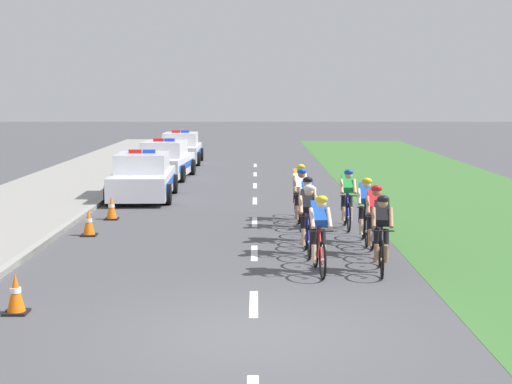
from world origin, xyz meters
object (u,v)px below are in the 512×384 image
Objects in this scene: traffic_cone_near at (112,208)px; traffic_cone_mid at (89,223)px; cyclist_eighth at (348,198)px; police_car_third at (181,149)px; cyclist_sixth at (366,209)px; cyclist_ninth at (299,191)px; cyclist_fifth at (308,208)px; traffic_cone_far at (16,294)px; cyclist_seventh at (301,197)px; cyclist_third at (308,218)px; cyclist_lead at (319,233)px; cyclist_fourth at (375,218)px; police_car_nearest at (143,178)px; cyclist_second at (382,232)px; police_car_second at (165,161)px.

traffic_cone_mid is (-0.10, -2.39, 0.00)m from traffic_cone_near.
police_car_third reaches higher than cyclist_eighth.
cyclist_sixth is 0.39× the size of police_car_third.
police_car_third is (-4.78, 16.76, -0.11)m from cyclist_ninth.
cyclist_fifth and cyclist_eighth have the same top height.
cyclist_seventh is at bearing 57.94° from traffic_cone_far.
traffic_cone_near is (-6.35, 3.34, -0.48)m from cyclist_sixth.
cyclist_third and cyclist_eighth have the same top height.
cyclist_fourth is at bearing 51.92° from cyclist_lead.
traffic_cone_mid is (-0.36, -19.09, -0.37)m from police_car_third.
cyclist_seventh is 7.12m from police_car_nearest.
cyclist_ninth is (-1.21, 6.18, 0.00)m from cyclist_second.
cyclist_seventh is 2.69× the size of traffic_cone_mid.
cyclist_sixth is at bearing -8.34° from traffic_cone_mid.
police_car_third reaches higher than cyclist_fifth.
cyclist_lead is 1.00× the size of cyclist_third.
cyclist_fifth is 1.00× the size of cyclist_ninth.
cyclist_second is 5.16m from cyclist_seventh.
cyclist_sixth reaches higher than traffic_cone_mid.
cyclist_lead is 11.42m from police_car_nearest.
police_car_second is at bearing 114.39° from cyclist_sixth.
cyclist_third is 1.00× the size of cyclist_fifth.
cyclist_fifth and cyclist_sixth have the same top height.
cyclist_ninth is at bearing 89.12° from cyclist_third.
police_car_second is at bearing 107.79° from cyclist_third.
cyclist_second is 2.68× the size of traffic_cone_mid.
cyclist_lead is at bearing -177.92° from cyclist_second.
police_car_third is 19.09m from traffic_cone_mid.
cyclist_third is 0.39× the size of police_car_third.
cyclist_third is (-0.10, 1.71, 0.00)m from cyclist_lead.
cyclist_ninth is at bearing 61.32° from traffic_cone_far.
cyclist_fifth and cyclist_ninth have the same top height.
police_car_second reaches higher than cyclist_second.
cyclist_seventh is at bearing -13.89° from traffic_cone_near.
traffic_cone_far is at bearing -90.37° from police_car_nearest.
police_car_nearest is at bearing 86.30° from traffic_cone_near.
cyclist_sixth is at bearing -9.83° from cyclist_fifth.
police_car_second is (-4.78, 10.16, -0.11)m from cyclist_ninth.
police_car_second is (-6.10, 14.73, -0.11)m from cyclist_fourth.
cyclist_seventh is 0.39× the size of police_car_third.
traffic_cone_mid is (-6.46, 2.25, -0.48)m from cyclist_fourth.
police_car_nearest is 6.48m from traffic_cone_mid.
cyclist_sixth is (1.38, 1.25, 0.00)m from cyclist_third.
police_car_nearest is at bearing 114.89° from cyclist_lead.
cyclist_eighth reaches higher than traffic_cone_mid.
cyclist_second and cyclist_fourth have the same top height.
cyclist_eighth is at bearing -12.91° from traffic_cone_near.
cyclist_seventh is 2.69× the size of traffic_cone_near.
police_car_nearest reaches higher than traffic_cone_mid.
police_car_second is at bearing 89.76° from traffic_cone_far.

